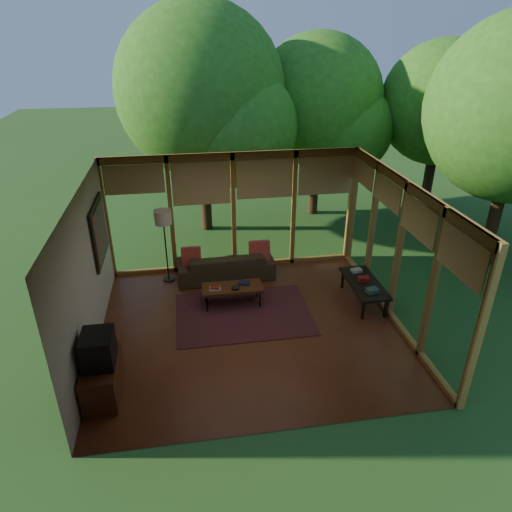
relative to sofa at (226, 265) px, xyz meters
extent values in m
plane|color=brown|center=(0.26, -2.00, -0.31)|extent=(5.50, 5.50, 0.00)
plane|color=white|center=(0.26, -2.00, 2.39)|extent=(5.50, 5.50, 0.00)
cube|color=beige|center=(-2.49, -2.00, 1.04)|extent=(0.04, 5.00, 2.70)
cube|color=beige|center=(0.26, -4.50, 1.04)|extent=(5.50, 0.04, 2.70)
cube|color=olive|center=(0.26, 0.50, 1.04)|extent=(5.50, 0.12, 2.70)
cube|color=olive|center=(3.01, -2.00, 1.04)|extent=(0.12, 5.00, 2.70)
plane|color=#2A5921|center=(8.26, 6.00, -0.32)|extent=(40.00, 40.00, 0.00)
cylinder|color=#362413|center=(-0.23, 2.95, 2.04)|extent=(0.28, 0.28, 4.69)
sphere|color=#226116|center=(-0.23, 2.95, 3.34)|extent=(4.19, 4.19, 4.19)
cylinder|color=#362413|center=(3.01, 3.68, 1.78)|extent=(0.28, 0.28, 4.18)
sphere|color=#226116|center=(3.01, 3.68, 2.94)|extent=(3.54, 3.54, 3.54)
cylinder|color=#362413|center=(6.19, -0.24, 1.97)|extent=(0.28, 0.28, 4.56)
cylinder|color=#362413|center=(6.24, 2.92, 1.75)|extent=(0.28, 0.28, 4.13)
sphere|color=#226116|center=(6.24, 2.92, 2.90)|extent=(3.30, 3.30, 3.30)
cube|color=maroon|center=(0.18, -1.54, -0.30)|extent=(2.62, 1.85, 0.01)
imported|color=#382E1C|center=(0.00, 0.00, 0.00)|extent=(2.15, 0.92, 0.62)
cube|color=maroon|center=(-0.75, -0.05, 0.28)|extent=(0.42, 0.22, 0.44)
cube|color=maroon|center=(0.75, -0.05, 0.30)|extent=(0.46, 0.24, 0.48)
cube|color=#A89F99|center=(-0.33, -1.22, 0.13)|extent=(0.22, 0.17, 0.03)
cube|color=maroon|center=(-0.33, -1.22, 0.16)|extent=(0.20, 0.17, 0.03)
cube|color=black|center=(0.27, -1.09, 0.13)|extent=(0.26, 0.22, 0.03)
ellipsoid|color=black|center=(0.07, -1.27, 0.15)|extent=(0.16, 0.16, 0.07)
cube|color=#502A16|center=(-2.21, -3.35, -0.01)|extent=(0.50, 1.00, 0.60)
cube|color=black|center=(-2.19, -3.35, 0.54)|extent=(0.45, 0.55, 0.50)
cube|color=#2F5346|center=(2.66, -1.87, 0.19)|extent=(0.26, 0.21, 0.08)
cube|color=maroon|center=(2.66, -1.42, 0.19)|extent=(0.22, 0.17, 0.09)
cube|color=#A89F99|center=(2.66, -1.02, 0.17)|extent=(0.24, 0.19, 0.06)
cylinder|color=black|center=(-1.28, 0.08, -0.29)|extent=(0.26, 0.26, 0.03)
cylinder|color=black|center=(-1.28, 0.08, 0.48)|extent=(0.03, 0.03, 1.52)
cylinder|color=beige|center=(-1.28, 0.08, 1.19)|extent=(0.36, 0.36, 0.30)
cube|color=#502A16|center=(0.02, -1.17, 0.09)|extent=(1.20, 0.50, 0.05)
cylinder|color=black|center=(-0.51, -1.35, -0.12)|extent=(0.03, 0.03, 0.38)
cylinder|color=black|center=(0.55, -1.35, -0.12)|extent=(0.03, 0.03, 0.38)
cylinder|color=black|center=(-0.51, -0.99, -0.12)|extent=(0.03, 0.03, 0.38)
cylinder|color=black|center=(0.55, -0.99, -0.12)|extent=(0.03, 0.03, 0.38)
cube|color=black|center=(2.66, -1.47, 0.12)|extent=(0.60, 1.40, 0.05)
cube|color=black|center=(2.43, -2.07, -0.11)|extent=(0.05, 0.05, 0.40)
cube|color=black|center=(2.89, -2.07, -0.11)|extent=(0.05, 0.05, 0.40)
cube|color=black|center=(2.43, -0.87, -0.11)|extent=(0.05, 0.05, 0.40)
cube|color=black|center=(2.89, -0.87, -0.11)|extent=(0.05, 0.05, 0.40)
cube|color=black|center=(-2.46, -0.60, 1.24)|extent=(0.05, 1.35, 1.15)
cube|color=#176969|center=(-2.43, -0.60, 1.24)|extent=(0.02, 1.20, 1.00)
camera|label=1|loc=(-0.77, -8.98, 4.73)|focal=32.00mm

